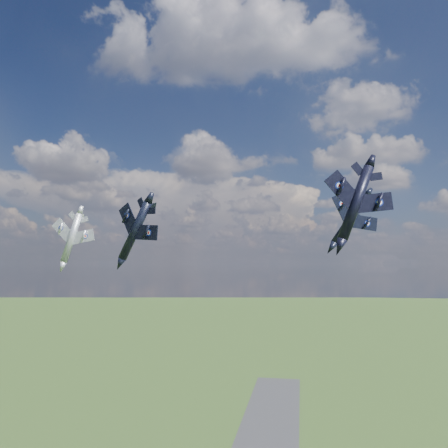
% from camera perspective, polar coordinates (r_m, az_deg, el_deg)
% --- Properties ---
extents(jet_lead_navy, '(13.26, 15.13, 6.98)m').
position_cam_1_polar(jet_lead_navy, '(63.08, -11.55, -0.85)').
color(jet_lead_navy, black).
extents(jet_right_navy, '(12.81, 15.33, 6.13)m').
position_cam_1_polar(jet_right_navy, '(55.75, 16.84, 2.67)').
color(jet_right_navy, black).
extents(jet_high_navy, '(15.83, 18.93, 9.55)m').
position_cam_1_polar(jet_high_navy, '(89.88, 16.20, 0.59)').
color(jet_high_navy, black).
extents(jet_left_silver, '(9.83, 13.16, 5.46)m').
position_cam_1_polar(jet_left_silver, '(86.54, -19.29, -1.71)').
color(jet_left_silver, '#A4A6AE').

